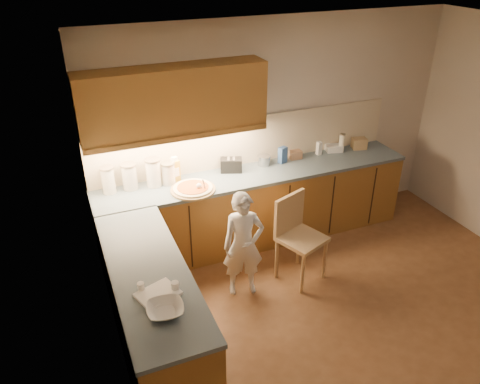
{
  "coord_description": "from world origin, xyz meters",
  "views": [
    {
      "loc": [
        -2.43,
        -2.73,
        3.31
      ],
      "look_at": [
        -0.8,
        1.2,
        1.0
      ],
      "focal_mm": 35.0,
      "sensor_mm": 36.0,
      "label": 1
    }
  ],
  "objects_px": {
    "child": "(243,245)",
    "oil_jug": "(175,170)",
    "toaster": "(231,165)",
    "pizza_on_board": "(193,189)",
    "wooden_chair": "(297,232)"
  },
  "relations": [
    {
      "from": "child",
      "to": "oil_jug",
      "type": "relative_size",
      "value": 3.92
    },
    {
      "from": "toaster",
      "to": "pizza_on_board",
      "type": "bearing_deg",
      "value": -131.65
    },
    {
      "from": "child",
      "to": "wooden_chair",
      "type": "relative_size",
      "value": 1.2
    },
    {
      "from": "child",
      "to": "toaster",
      "type": "distance_m",
      "value": 1.1
    },
    {
      "from": "pizza_on_board",
      "to": "child",
      "type": "xyz_separation_m",
      "value": [
        0.29,
        -0.7,
        -0.36
      ]
    },
    {
      "from": "wooden_chair",
      "to": "oil_jug",
      "type": "xyz_separation_m",
      "value": [
        -1.04,
        0.96,
        0.5
      ]
    },
    {
      "from": "child",
      "to": "toaster",
      "type": "bearing_deg",
      "value": 86.96
    },
    {
      "from": "oil_jug",
      "to": "child",
      "type": "bearing_deg",
      "value": -67.45
    },
    {
      "from": "oil_jug",
      "to": "toaster",
      "type": "xyz_separation_m",
      "value": [
        0.67,
        -0.0,
        -0.06
      ]
    },
    {
      "from": "child",
      "to": "oil_jug",
      "type": "height_order",
      "value": "oil_jug"
    },
    {
      "from": "pizza_on_board",
      "to": "toaster",
      "type": "height_order",
      "value": "pizza_on_board"
    },
    {
      "from": "wooden_chair",
      "to": "pizza_on_board",
      "type": "bearing_deg",
      "value": 123.27
    },
    {
      "from": "pizza_on_board",
      "to": "child",
      "type": "distance_m",
      "value": 0.84
    },
    {
      "from": "pizza_on_board",
      "to": "toaster",
      "type": "xyz_separation_m",
      "value": [
        0.55,
        0.29,
        0.06
      ]
    },
    {
      "from": "oil_jug",
      "to": "toaster",
      "type": "bearing_deg",
      "value": -0.15
    }
  ]
}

